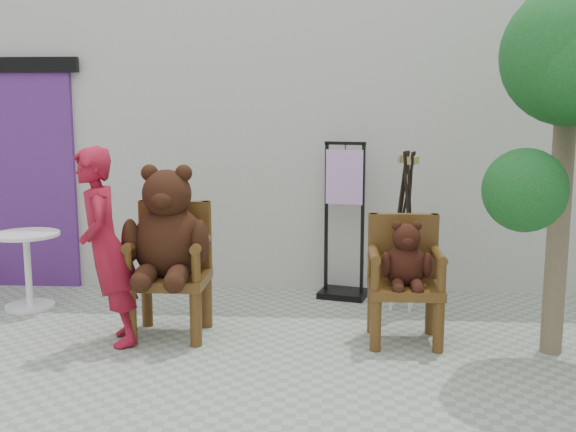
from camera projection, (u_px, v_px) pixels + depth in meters
The scene contains 9 objects.
ground_plane at pixel (298, 397), 4.31m from camera, with size 60.00×60.00×0.00m, color gray.
back_wall at pixel (313, 139), 7.13m from camera, with size 9.00×1.00×3.00m, color #BBBAAF.
doorway at pixel (18, 174), 6.86m from camera, with size 1.40×0.11×2.33m.
chair_big at pixel (168, 241), 5.37m from camera, with size 0.69×0.73×1.40m.
chair_small at pixel (405, 268), 5.28m from camera, with size 0.57×0.53×0.99m.
person at pixel (107, 248), 5.17m from camera, with size 0.56×0.37×1.54m, color maroon.
cafe_table at pixel (27, 261), 6.18m from camera, with size 0.60×0.60×0.70m.
display_stand at pixel (344, 238), 6.51m from camera, with size 0.53×0.46×1.51m.
stool_bucket at pixel (403, 240), 6.11m from camera, with size 0.32×0.32×1.45m.
Camera 1 is at (0.20, -4.07, 1.84)m, focal length 42.00 mm.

